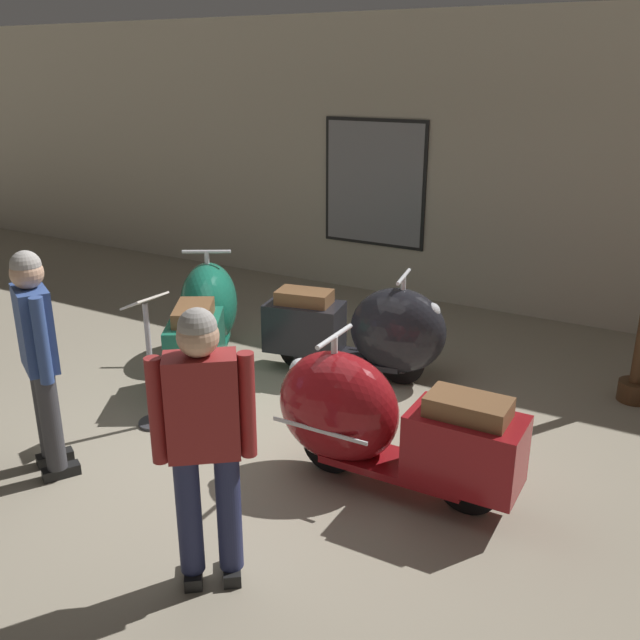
{
  "coord_description": "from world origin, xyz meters",
  "views": [
    {
      "loc": [
        2.9,
        -4.03,
        2.79
      ],
      "look_at": [
        0.06,
        0.9,
        0.72
      ],
      "focal_mm": 39.14,
      "sensor_mm": 36.0,
      "label": 1
    }
  ],
  "objects_px": {
    "visitor_1": "(38,349)",
    "info_stanchion": "(151,371)",
    "scooter_0": "(205,317)",
    "visitor_0": "(204,432)",
    "scooter_2": "(374,421)",
    "scooter_1": "(368,331)"
  },
  "relations": [
    {
      "from": "visitor_1",
      "to": "info_stanchion",
      "type": "height_order",
      "value": "visitor_1"
    },
    {
      "from": "visitor_1",
      "to": "scooter_0",
      "type": "bearing_deg",
      "value": 36.52
    },
    {
      "from": "visitor_0",
      "to": "visitor_1",
      "type": "height_order",
      "value": "visitor_1"
    },
    {
      "from": "visitor_0",
      "to": "info_stanchion",
      "type": "relative_size",
      "value": 1.46
    },
    {
      "from": "scooter_0",
      "to": "scooter_2",
      "type": "bearing_deg",
      "value": -145.99
    },
    {
      "from": "scooter_2",
      "to": "visitor_0",
      "type": "relative_size",
      "value": 1.06
    },
    {
      "from": "scooter_1",
      "to": "visitor_0",
      "type": "bearing_deg",
      "value": -92.15
    },
    {
      "from": "scooter_0",
      "to": "info_stanchion",
      "type": "distance_m",
      "value": 1.28
    },
    {
      "from": "scooter_0",
      "to": "visitor_0",
      "type": "height_order",
      "value": "visitor_0"
    },
    {
      "from": "visitor_0",
      "to": "info_stanchion",
      "type": "height_order",
      "value": "visitor_0"
    },
    {
      "from": "scooter_0",
      "to": "scooter_1",
      "type": "distance_m",
      "value": 1.61
    },
    {
      "from": "scooter_0",
      "to": "visitor_1",
      "type": "xyz_separation_m",
      "value": [
        0.26,
        -2.11,
        0.46
      ]
    },
    {
      "from": "visitor_1",
      "to": "visitor_0",
      "type": "bearing_deg",
      "value": -71.75
    },
    {
      "from": "scooter_2",
      "to": "visitor_1",
      "type": "distance_m",
      "value": 2.37
    },
    {
      "from": "scooter_1",
      "to": "visitor_0",
      "type": "height_order",
      "value": "visitor_0"
    },
    {
      "from": "scooter_0",
      "to": "scooter_2",
      "type": "relative_size",
      "value": 1.01
    },
    {
      "from": "info_stanchion",
      "to": "scooter_1",
      "type": "bearing_deg",
      "value": 56.51
    },
    {
      "from": "scooter_2",
      "to": "visitor_1",
      "type": "bearing_deg",
      "value": 25.26
    },
    {
      "from": "scooter_0",
      "to": "visitor_0",
      "type": "xyz_separation_m",
      "value": [
        1.99,
        -2.45,
        0.46
      ]
    },
    {
      "from": "scooter_2",
      "to": "scooter_1",
      "type": "bearing_deg",
      "value": -63.19
    },
    {
      "from": "scooter_0",
      "to": "scooter_1",
      "type": "xyz_separation_m",
      "value": [
        1.53,
        0.49,
        -0.02
      ]
    },
    {
      "from": "scooter_0",
      "to": "scooter_2",
      "type": "distance_m",
      "value": 2.6
    }
  ]
}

